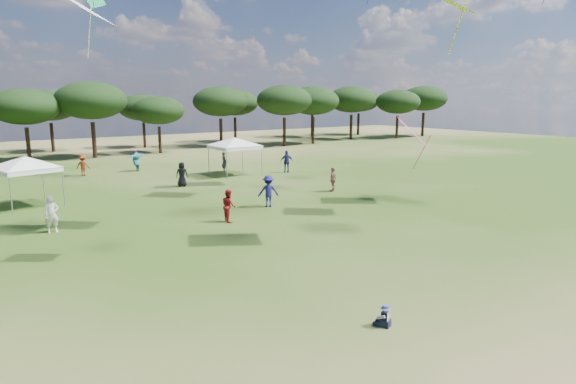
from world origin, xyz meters
TOP-DOWN VIEW (x-y plane):
  - ground at (0.00, 0.00)m, footprint 140.00×140.00m
  - tree_line at (2.39, 47.41)m, footprint 108.78×17.63m
  - tent_left at (-5.42, 22.95)m, footprint 5.62×5.62m
  - tent_right at (9.36, 26.24)m, footprint 6.52×6.52m
  - toddler at (0.13, 1.64)m, footprint 0.45×0.49m
  - festival_crowd at (-1.88, 23.21)m, footprint 28.20×21.25m

SIDE VIEW (x-z plane):
  - ground at x=0.00m, z-range 0.00..0.00m
  - toddler at x=0.13m, z-range -0.03..0.56m
  - festival_crowd at x=-1.88m, z-range -0.08..1.81m
  - tent_left at x=-5.42m, z-range 1.13..4.25m
  - tent_right at x=9.36m, z-range 1.19..4.41m
  - tree_line at x=2.39m, z-range 1.54..9.31m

